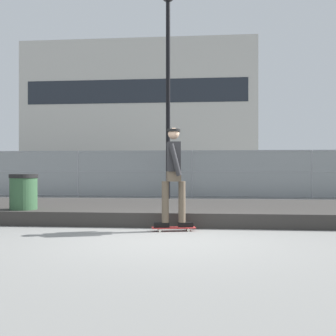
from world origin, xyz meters
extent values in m
plane|color=slate|center=(0.00, 0.00, 0.00)|extent=(120.00, 120.00, 0.00)
cube|color=#33302D|center=(0.00, 3.21, 0.14)|extent=(15.39, 3.86, 0.29)
cube|color=#B22D2D|center=(0.04, 0.94, 0.06)|extent=(0.82, 0.35, 0.02)
cylinder|color=silver|center=(0.28, 1.08, 0.03)|extent=(0.06, 0.04, 0.05)
cylinder|color=silver|center=(0.32, 0.90, 0.03)|extent=(0.06, 0.04, 0.05)
cylinder|color=silver|center=(-0.23, 0.98, 0.03)|extent=(0.06, 0.04, 0.05)
cylinder|color=silver|center=(-0.19, 0.80, 0.03)|extent=(0.06, 0.04, 0.05)
cube|color=#99999E|center=(0.30, 0.99, 0.05)|extent=(0.08, 0.15, 0.01)
cube|color=#99999E|center=(-0.21, 0.89, 0.05)|extent=(0.08, 0.15, 0.01)
cube|color=black|center=(0.26, 0.98, 0.12)|extent=(0.29, 0.15, 0.09)
cube|color=black|center=(-0.17, 0.90, 0.12)|extent=(0.29, 0.15, 0.09)
cylinder|color=brown|center=(0.20, 0.97, 0.54)|extent=(0.13, 0.13, 0.75)
cylinder|color=brown|center=(-0.11, 0.91, 0.54)|extent=(0.13, 0.13, 0.75)
cube|color=brown|center=(0.04, 0.94, 1.00)|extent=(0.30, 0.38, 0.18)
cube|color=#262628|center=(0.04, 0.94, 1.36)|extent=(0.29, 0.42, 0.54)
cylinder|color=#262628|center=(0.00, 1.18, 1.30)|extent=(0.24, 0.13, 0.58)
cylinder|color=#262628|center=(0.09, 0.70, 1.30)|extent=(0.24, 0.13, 0.58)
sphere|color=tan|center=(0.04, 0.94, 1.79)|extent=(0.21, 0.21, 0.21)
cylinder|color=black|center=(0.04, 0.94, 1.85)|extent=(0.24, 0.24, 0.05)
cylinder|color=gray|center=(-4.59, 9.98, 0.93)|extent=(0.06, 0.06, 1.85)
cylinder|color=gray|center=(0.00, 9.98, 0.93)|extent=(0.06, 0.06, 1.85)
cylinder|color=gray|center=(4.59, 9.98, 0.93)|extent=(0.06, 0.06, 1.85)
cylinder|color=gray|center=(0.00, 9.98, 1.81)|extent=(27.54, 0.04, 0.04)
cylinder|color=gray|center=(0.00, 9.98, 1.02)|extent=(27.54, 0.04, 0.04)
cylinder|color=gray|center=(0.00, 9.98, 0.06)|extent=(27.54, 0.04, 0.04)
cube|color=gray|center=(0.00, 9.98, 0.93)|extent=(27.54, 0.01, 1.85)
cylinder|color=black|center=(-0.84, 8.97, 3.66)|extent=(0.16, 0.16, 7.33)
cube|color=#474C54|center=(-4.11, 13.62, 0.67)|extent=(4.55, 2.20, 0.70)
cube|color=#23282D|center=(-4.31, 13.64, 1.34)|extent=(2.34, 1.80, 0.64)
cylinder|color=black|center=(-2.67, 14.34, 0.32)|extent=(0.66, 0.30, 0.64)
cylinder|color=black|center=(-2.83, 12.64, 0.32)|extent=(0.66, 0.30, 0.64)
cylinder|color=black|center=(-5.39, 14.60, 0.32)|extent=(0.66, 0.30, 0.64)
cylinder|color=black|center=(-5.55, 12.89, 0.32)|extent=(0.66, 0.30, 0.64)
cube|color=#B2AFA8|center=(-7.16, 45.34, 7.48)|extent=(25.66, 14.69, 14.97)
cube|color=#1E232B|center=(-7.16, 37.98, 9.28)|extent=(23.61, 0.04, 2.50)
cylinder|color=#2D5133|center=(-3.17, 1.73, 0.47)|extent=(0.56, 0.56, 0.95)
cylinder|color=black|center=(-3.17, 1.73, 0.99)|extent=(0.59, 0.59, 0.08)
camera|label=1|loc=(0.71, -6.91, 1.16)|focal=45.98mm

